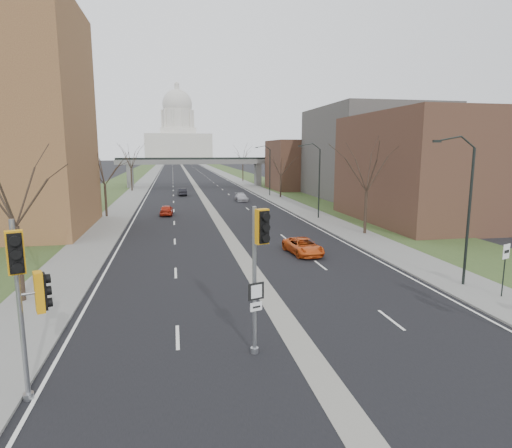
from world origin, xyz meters
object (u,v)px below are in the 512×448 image
object	(u,v)px
signal_pole_left	(26,285)
car_left_far	(182,192)
signal_pole_median	(259,255)
speed_limit_sign	(505,261)
car_right_near	(303,246)
car_right_mid	(241,197)
car_left_near	(166,210)

from	to	relation	value
signal_pole_left	car_left_far	distance (m)	64.10
signal_pole_median	speed_limit_sign	xyz separation A→B (m)	(14.33, 4.01, -1.98)
car_left_far	car_right_near	world-z (taller)	car_left_far
signal_pole_left	car_right_mid	distance (m)	55.43
car_left_near	car_right_near	xyz separation A→B (m)	(10.71, -22.77, -0.04)
signal_pole_left	car_left_near	xyz separation A→B (m)	(3.61, 40.18, -3.22)
signal_pole_median	signal_pole_left	bearing A→B (deg)	172.99
car_left_near	car_right_near	world-z (taller)	car_left_near
signal_pole_median	car_right_near	size ratio (longest dim) A/B	1.32
car_right_near	car_left_far	bearing A→B (deg)	93.61
signal_pole_median	car_right_mid	bearing A→B (deg)	62.90
car_left_far	car_right_mid	size ratio (longest dim) A/B	0.96
car_right_near	car_right_mid	xyz separation A→B (m)	(0.84, 35.80, -0.01)
car_right_mid	car_left_near	bearing A→B (deg)	-132.32
car_right_near	car_right_mid	size ratio (longest dim) A/B	1.07
signal_pole_median	car_left_near	world-z (taller)	signal_pole_median
speed_limit_sign	car_left_far	size ratio (longest dim) A/B	0.73
car_left_far	car_right_mid	xyz separation A→B (m)	(9.08, -10.51, -0.05)
speed_limit_sign	car_right_near	world-z (taller)	speed_limit_sign
car_right_mid	signal_pole_left	bearing A→B (deg)	-106.68
signal_pole_left	signal_pole_median	world-z (taller)	signal_pole_left
car_right_mid	speed_limit_sign	bearing A→B (deg)	-82.66
car_left_near	car_right_mid	distance (m)	17.41
signal_pole_median	car_right_mid	world-z (taller)	signal_pole_median
speed_limit_sign	car_left_far	distance (m)	60.28
car_left_near	car_left_far	distance (m)	23.68
signal_pole_left	car_left_near	world-z (taller)	signal_pole_left
signal_pole_median	car_right_mid	xyz separation A→B (m)	(7.54, 51.63, -3.50)
car_left_far	car_right_near	bearing A→B (deg)	96.41
signal_pole_median	car_right_near	world-z (taller)	signal_pole_median
car_right_mid	signal_pole_median	bearing A→B (deg)	-99.09
car_left_near	car_right_near	distance (m)	25.16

